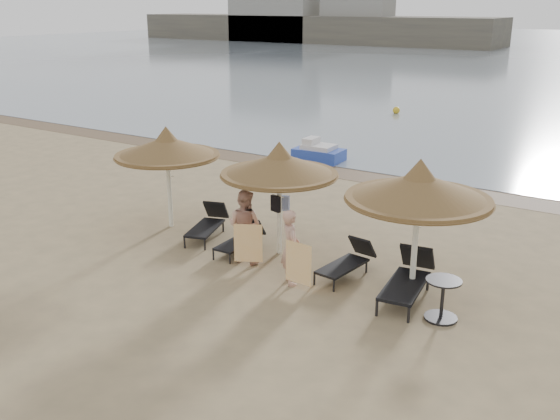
% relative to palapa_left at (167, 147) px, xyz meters
% --- Properties ---
extents(ground, '(160.00, 160.00, 0.00)m').
position_rel_palapa_left_xyz_m(ground, '(4.20, -1.75, -2.22)').
color(ground, '#968058').
rests_on(ground, ground).
extents(wet_sand_strip, '(200.00, 1.60, 0.01)m').
position_rel_palapa_left_xyz_m(wet_sand_strip, '(4.20, 7.65, -2.21)').
color(wet_sand_strip, brown).
rests_on(wet_sand_strip, ground).
extents(far_shore, '(150.00, 54.80, 12.00)m').
position_rel_palapa_left_xyz_m(far_shore, '(-20.90, 76.07, 0.69)').
color(far_shore, brown).
rests_on(far_shore, ground).
extents(palapa_left, '(2.81, 2.81, 2.78)m').
position_rel_palapa_left_xyz_m(palapa_left, '(0.00, 0.00, 0.00)').
color(palapa_left, white).
rests_on(palapa_left, ground).
extents(palapa_center, '(2.82, 2.82, 2.79)m').
position_rel_palapa_left_xyz_m(palapa_center, '(3.56, -0.00, 0.01)').
color(palapa_center, white).
rests_on(palapa_center, ground).
extents(palapa_right, '(2.98, 2.98, 2.95)m').
position_rel_palapa_left_xyz_m(palapa_right, '(7.16, -0.43, 0.13)').
color(palapa_right, white).
rests_on(palapa_right, ground).
extents(lounger_far_left, '(1.14, 1.90, 0.81)m').
position_rel_palapa_left_xyz_m(lounger_far_left, '(1.34, -0.02, -1.85)').
color(lounger_far_left, black).
rests_on(lounger_far_left, ground).
extents(lounger_near_left, '(0.60, 1.62, 0.72)m').
position_rel_palapa_left_xyz_m(lounger_near_left, '(2.68, -0.36, -1.89)').
color(lounger_near_left, black).
rests_on(lounger_near_left, ground).
extents(lounger_near_right, '(0.76, 1.77, 0.77)m').
position_rel_palapa_left_xyz_m(lounger_near_right, '(5.57, -0.24, -1.87)').
color(lounger_near_right, black).
rests_on(lounger_near_right, ground).
extents(lounger_far_right, '(0.96, 2.18, 0.94)m').
position_rel_palapa_left_xyz_m(lounger_far_right, '(7.11, -0.52, -1.79)').
color(lounger_far_right, black).
rests_on(lounger_far_right, ground).
extents(side_table, '(0.69, 0.69, 0.83)m').
position_rel_palapa_left_xyz_m(side_table, '(8.04, -1.11, -1.82)').
color(side_table, black).
rests_on(side_table, ground).
extents(person_left, '(0.98, 0.67, 2.04)m').
position_rel_palapa_left_xyz_m(person_left, '(3.14, -0.85, -1.20)').
color(person_left, tan).
rests_on(person_left, ground).
extents(person_right, '(1.05, 1.05, 1.95)m').
position_rel_palapa_left_xyz_m(person_right, '(4.71, -1.31, -1.24)').
color(person_right, tan).
rests_on(person_right, ground).
extents(towel_left, '(0.59, 0.33, 0.92)m').
position_rel_palapa_left_xyz_m(towel_left, '(3.49, -1.20, -1.58)').
color(towel_left, orange).
rests_on(towel_left, ground).
extents(towel_right, '(0.66, 0.06, 0.92)m').
position_rel_palapa_left_xyz_m(towel_right, '(5.06, -1.56, -1.58)').
color(towel_right, orange).
rests_on(towel_right, ground).
extents(bag_patterned, '(0.31, 0.16, 0.38)m').
position_rel_palapa_left_xyz_m(bag_patterned, '(3.56, 0.18, -0.97)').
color(bag_patterned, silver).
rests_on(bag_patterned, ground).
extents(bag_dark, '(0.29, 0.17, 0.39)m').
position_rel_palapa_left_xyz_m(bag_dark, '(3.56, -0.16, -0.90)').
color(bag_dark, black).
rests_on(bag_dark, ground).
extents(pedal_boat, '(1.93, 1.19, 0.88)m').
position_rel_palapa_left_xyz_m(pedal_boat, '(-0.35, 8.75, -1.89)').
color(pedal_boat, '#2845B3').
rests_on(pedal_boat, ground).
extents(buoy_left, '(0.40, 0.40, 0.40)m').
position_rel_palapa_left_xyz_m(buoy_left, '(-2.10, 20.54, -2.02)').
color(buoy_left, gold).
rests_on(buoy_left, ground).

